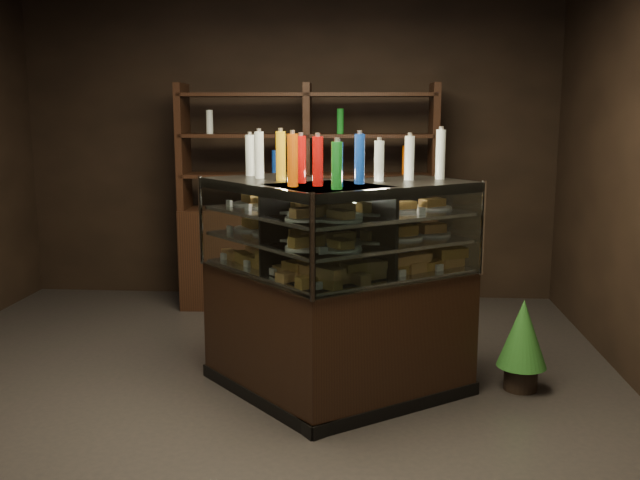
% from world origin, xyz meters
% --- Properties ---
extents(ground, '(5.00, 5.00, 0.00)m').
position_xyz_m(ground, '(0.00, 0.00, 0.00)').
color(ground, black).
rests_on(ground, ground).
extents(room_shell, '(5.02, 5.02, 3.01)m').
position_xyz_m(room_shell, '(0.00, 0.00, 1.94)').
color(room_shell, black).
rests_on(room_shell, ground).
extents(display_case, '(1.81, 1.33, 1.35)m').
position_xyz_m(display_case, '(0.58, -0.02, 0.45)').
color(display_case, black).
rests_on(display_case, ground).
extents(food_display, '(1.46, 0.95, 0.42)m').
position_xyz_m(food_display, '(0.58, -0.03, 1.01)').
color(food_display, gold).
rests_on(food_display, display_case).
extents(bottles_top, '(1.28, 0.81, 0.30)m').
position_xyz_m(bottles_top, '(0.58, -0.02, 1.48)').
color(bottles_top, '#D8590A').
rests_on(bottles_top, display_case).
extents(potted_conifer, '(0.31, 0.31, 0.67)m').
position_xyz_m(potted_conifer, '(1.77, 0.18, 0.38)').
color(potted_conifer, black).
rests_on(potted_conifer, ground).
extents(back_shelving, '(2.28, 0.51, 2.00)m').
position_xyz_m(back_shelving, '(0.23, 2.05, 0.61)').
color(back_shelving, black).
rests_on(back_shelving, ground).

